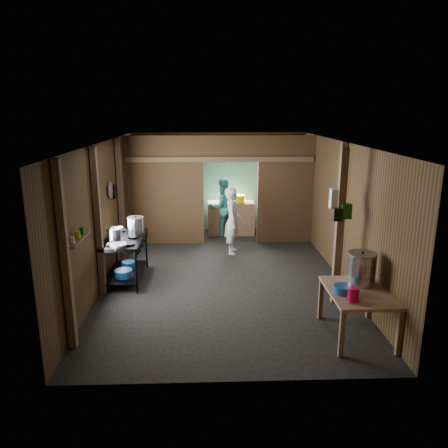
{
  "coord_description": "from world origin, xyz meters",
  "views": [
    {
      "loc": [
        -0.3,
        -8.09,
        3.19
      ],
      "look_at": [
        0.0,
        -0.2,
        1.1
      ],
      "focal_mm": 34.92,
      "sensor_mm": 36.0,
      "label": 1
    }
  ],
  "objects_px": {
    "stove_pot_large": "(136,225)",
    "stock_pot": "(361,269)",
    "prep_table": "(357,313)",
    "yellow_tub": "(238,199)",
    "cook": "(233,221)",
    "gas_range": "(125,259)",
    "pink_bucket": "(353,294)"
  },
  "relations": [
    {
      "from": "stove_pot_large",
      "to": "stock_pot",
      "type": "xyz_separation_m",
      "value": [
        3.65,
        -2.37,
        -0.07
      ]
    },
    {
      "from": "prep_table",
      "to": "stock_pot",
      "type": "relative_size",
      "value": 2.38
    },
    {
      "from": "prep_table",
      "to": "yellow_tub",
      "type": "height_order",
      "value": "yellow_tub"
    },
    {
      "from": "stove_pot_large",
      "to": "cook",
      "type": "height_order",
      "value": "cook"
    },
    {
      "from": "gas_range",
      "to": "cook",
      "type": "relative_size",
      "value": 0.95
    },
    {
      "from": "cook",
      "to": "pink_bucket",
      "type": "bearing_deg",
      "value": -154.81
    },
    {
      "from": "yellow_tub",
      "to": "cook",
      "type": "height_order",
      "value": "cook"
    },
    {
      "from": "pink_bucket",
      "to": "cook",
      "type": "relative_size",
      "value": 0.12
    },
    {
      "from": "stove_pot_large",
      "to": "stock_pot",
      "type": "height_order",
      "value": "stock_pot"
    },
    {
      "from": "prep_table",
      "to": "stove_pot_large",
      "type": "relative_size",
      "value": 3.57
    },
    {
      "from": "stock_pot",
      "to": "yellow_tub",
      "type": "relative_size",
      "value": 1.46
    },
    {
      "from": "stock_pot",
      "to": "cook",
      "type": "relative_size",
      "value": 0.33
    },
    {
      "from": "stove_pot_large",
      "to": "pink_bucket",
      "type": "bearing_deg",
      "value": -41.32
    },
    {
      "from": "gas_range",
      "to": "pink_bucket",
      "type": "bearing_deg",
      "value": -36.26
    },
    {
      "from": "cook",
      "to": "stock_pot",
      "type": "bearing_deg",
      "value": -148.08
    },
    {
      "from": "prep_table",
      "to": "pink_bucket",
      "type": "xyz_separation_m",
      "value": [
        -0.19,
        -0.31,
        0.44
      ]
    },
    {
      "from": "stove_pot_large",
      "to": "pink_bucket",
      "type": "relative_size",
      "value": 1.81
    },
    {
      "from": "pink_bucket",
      "to": "cook",
      "type": "xyz_separation_m",
      "value": [
        -1.38,
        4.15,
        -0.03
      ]
    },
    {
      "from": "gas_range",
      "to": "yellow_tub",
      "type": "bearing_deg",
      "value": 52.94
    },
    {
      "from": "stock_pot",
      "to": "cook",
      "type": "height_order",
      "value": "cook"
    },
    {
      "from": "prep_table",
      "to": "stock_pot",
      "type": "xyz_separation_m",
      "value": [
        0.11,
        0.26,
        0.58
      ]
    },
    {
      "from": "gas_range",
      "to": "prep_table",
      "type": "height_order",
      "value": "gas_range"
    },
    {
      "from": "stock_pot",
      "to": "pink_bucket",
      "type": "xyz_separation_m",
      "value": [
        -0.3,
        -0.57,
        -0.14
      ]
    },
    {
      "from": "gas_range",
      "to": "yellow_tub",
      "type": "xyz_separation_m",
      "value": [
        2.36,
        3.13,
        0.52
      ]
    },
    {
      "from": "prep_table",
      "to": "cook",
      "type": "height_order",
      "value": "cook"
    },
    {
      "from": "gas_range",
      "to": "cook",
      "type": "height_order",
      "value": "cook"
    },
    {
      "from": "prep_table",
      "to": "yellow_tub",
      "type": "xyz_separation_m",
      "value": [
        -1.35,
        5.4,
        0.6
      ]
    },
    {
      "from": "gas_range",
      "to": "stove_pot_large",
      "type": "xyz_separation_m",
      "value": [
        0.17,
        0.36,
        0.57
      ]
    },
    {
      "from": "gas_range",
      "to": "stock_pot",
      "type": "xyz_separation_m",
      "value": [
        3.82,
        -2.01,
        0.5
      ]
    },
    {
      "from": "pink_bucket",
      "to": "stock_pot",
      "type": "bearing_deg",
      "value": 62.6
    },
    {
      "from": "stove_pot_large",
      "to": "pink_bucket",
      "type": "height_order",
      "value": "stove_pot_large"
    },
    {
      "from": "yellow_tub",
      "to": "cook",
      "type": "bearing_deg",
      "value": -98.29
    }
  ]
}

